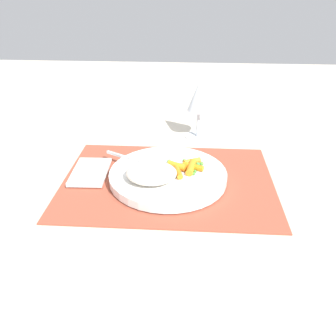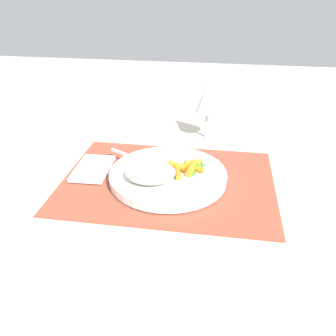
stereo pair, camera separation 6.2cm
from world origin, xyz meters
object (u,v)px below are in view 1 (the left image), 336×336
Objects in this scene: plate at (168,176)px; napkin at (90,172)px; rice_mound at (151,173)px; carrot_portion at (186,167)px; fork at (150,165)px; wine_glass at (199,98)px.

napkin is (-0.18, 0.02, -0.01)m from plate.
rice_mound is 1.21× the size of carrot_portion.
rice_mound is 0.87× the size of napkin.
napkin is at bearing -176.75° from fork.
rice_mound is 0.06m from fork.
carrot_portion is at bearing 18.25° from plate.
plate is 1.36× the size of fork.
fork is (-0.01, 0.06, -0.01)m from rice_mound.
carrot_portion is 0.72× the size of napkin.
fork is at bearing 173.12° from carrot_portion.
wine_glass reaches higher than rice_mound.
rice_mound is (-0.03, -0.03, 0.03)m from plate.
fork is 0.14m from napkin.
plate is 0.28m from wine_glass.
carrot_portion is 0.22m from napkin.
fork reaches higher than plate.
wine_glass is at bearing 83.11° from carrot_portion.
fork is at bearing 98.72° from rice_mound.
napkin is (-0.14, -0.01, -0.02)m from fork.
wine_glass is (0.07, 0.25, 0.10)m from plate.
rice_mound is 0.31m from wine_glass.
napkin is at bearing -136.30° from wine_glass.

